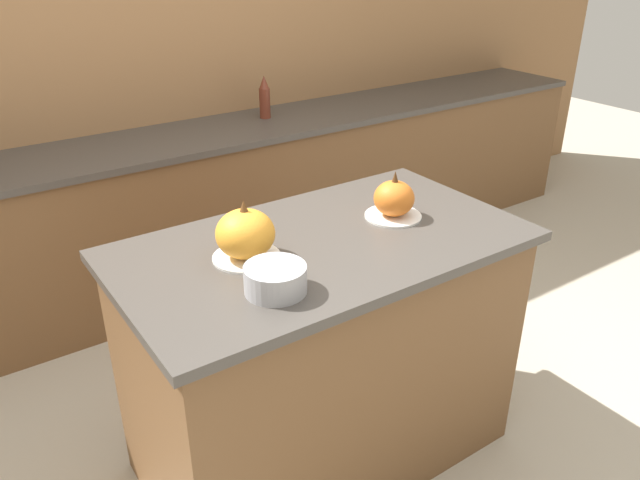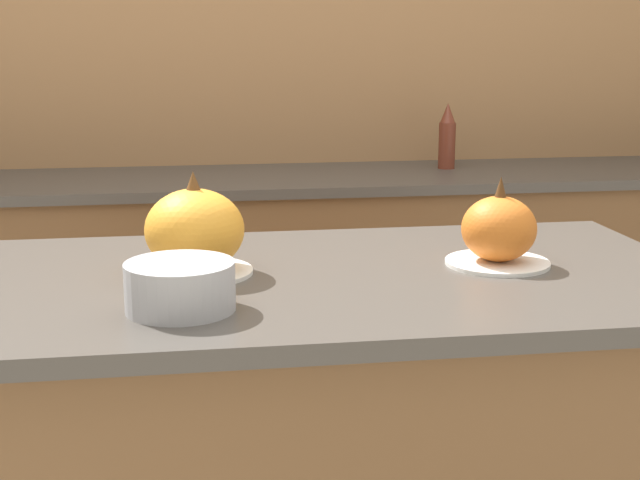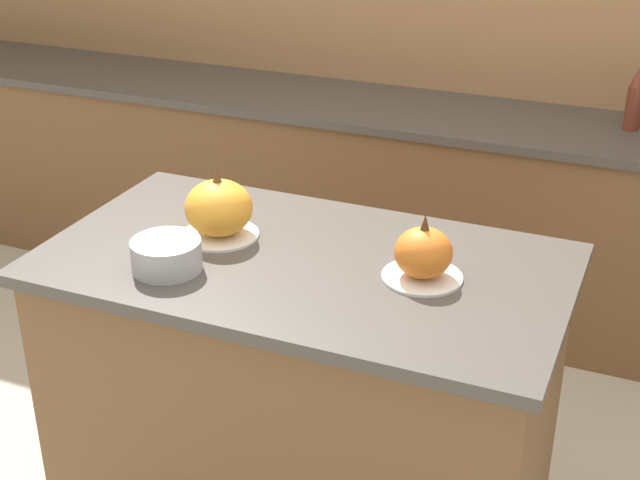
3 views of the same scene
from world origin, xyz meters
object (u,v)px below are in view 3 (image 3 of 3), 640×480
bottle_tall (635,100)px  mixing_bowl (166,255)px  pumpkin_cake_right (423,255)px  pumpkin_cake_left (219,209)px

bottle_tall → mixing_bowl: bearing=-119.1°
pumpkin_cake_right → mixing_bowl: bearing=-161.4°
pumpkin_cake_right → bottle_tall: 1.61m
pumpkin_cake_right → mixing_bowl: (-0.62, -0.21, -0.03)m
pumpkin_cake_left → mixing_bowl: (-0.03, -0.23, -0.04)m
bottle_tall → pumpkin_cake_left: bearing=-121.8°
pumpkin_cake_right → mixing_bowl: pumpkin_cake_right is taller
pumpkin_cake_left → mixing_bowl: size_ratio=1.20×
pumpkin_cake_right → bottle_tall: bearing=76.9°
pumpkin_cake_right → mixing_bowl: size_ratio=1.14×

